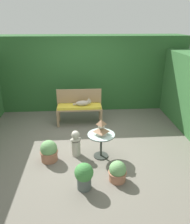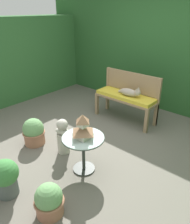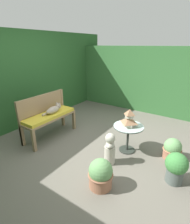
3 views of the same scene
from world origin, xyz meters
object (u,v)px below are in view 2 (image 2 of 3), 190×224
cat (130,92)px  potted_plant_path_edge (49,201)px  potted_plant_patio_mid (34,132)px  garden_bust (63,136)px  patio_table (83,145)px  pagoda_birdhouse (83,128)px  potted_plant_bench_right (5,177)px  garden_bench (126,98)px

cat → potted_plant_path_edge: 2.50m
cat → potted_plant_patio_mid: (-0.75, -1.69, -0.41)m
garden_bust → potted_plant_path_edge: 1.15m
cat → patio_table: bearing=-82.5°
pagoda_birdhouse → potted_plant_path_edge: bearing=-73.8°
patio_table → potted_plant_path_edge: patio_table is taller
garden_bust → potted_plant_bench_right: bearing=-97.0°
cat → potted_plant_path_edge: size_ratio=1.28×
patio_table → potted_plant_bench_right: (-0.38, -0.93, -0.15)m
patio_table → pagoda_birdhouse: 0.26m
garden_bench → cat: (0.12, -0.03, 0.16)m
garden_bench → cat: cat is taller
garden_bench → potted_plant_bench_right: size_ratio=2.51×
garden_bench → pagoda_birdhouse: 1.72m
garden_bench → potted_plant_path_edge: (0.67, -2.42, -0.28)m
potted_plant_path_edge → potted_plant_patio_mid: bearing=151.5°
cat → patio_table: cat is taller
pagoda_birdhouse → potted_plant_patio_mid: size_ratio=0.73×
patio_table → potted_plant_patio_mid: 1.10m
pagoda_birdhouse → potted_plant_patio_mid: pagoda_birdhouse is taller
garden_bench → garden_bust: garden_bust is taller
cat → garden_bench: bearing=162.0°
garden_bench → garden_bust: size_ratio=2.15×
garden_bust → potted_plant_patio_mid: 0.57m
garden_bust → potted_plant_bench_right: size_ratio=1.17×
potted_plant_bench_right → potted_plant_patio_mid: size_ratio=1.08×
cat → potted_plant_bench_right: bearing=-95.0°
garden_bench → patio_table: (0.44, -1.65, -0.05)m
potted_plant_path_edge → potted_plant_patio_mid: 1.48m
garden_bench → potted_plant_bench_right: garden_bench is taller
pagoda_birdhouse → potted_plant_path_edge: 0.94m
pagoda_birdhouse → garden_bust: 0.66m
potted_plant_path_edge → garden_bust: bearing=131.0°
garden_bust → potted_plant_patio_mid: garden_bust is taller
potted_plant_patio_mid → pagoda_birdhouse: bearing=3.6°
garden_bench → garden_bust: (-0.09, -1.56, -0.18)m
garden_bench → pagoda_birdhouse: size_ratio=3.74×
potted_plant_bench_right → pagoda_birdhouse: bearing=68.0°
garden_bench → cat: bearing=-14.1°
cat → potted_plant_bench_right: (-0.05, -2.56, -0.36)m
garden_bench → potted_plant_path_edge: 2.53m
potted_plant_path_edge → garden_bench: bearing=105.4°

